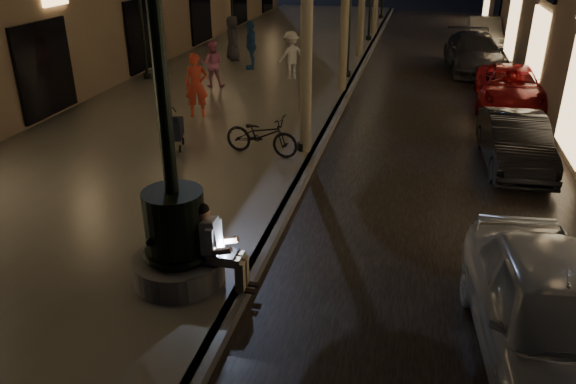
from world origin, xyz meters
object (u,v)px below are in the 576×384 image
(car_third, at_px, (511,87))
(fountain_lamppost, at_px, (175,221))
(seated_man_laptop, at_px, (215,244))
(lamp_curb_a, at_px, (304,23))
(car_front, at_px, (553,317))
(car_second, at_px, (515,142))
(pedestrian_white, at_px, (291,56))
(bicycle, at_px, (262,135))
(pedestrian_red, at_px, (196,85))
(pedestrian_blue, at_px, (251,45))
(car_fifth, at_px, (484,32))
(pedestrian_dark, at_px, (233,38))
(car_rear, at_px, (474,53))
(stroller, at_px, (173,129))
(pedestrian_pink, at_px, (212,64))

(car_third, bearing_deg, fountain_lamppost, -114.37)
(seated_man_laptop, height_order, lamp_curb_a, lamp_curb_a)
(car_front, distance_m, car_second, 7.09)
(pedestrian_white, bearing_deg, car_front, 74.08)
(car_second, distance_m, bicycle, 5.99)
(lamp_curb_a, height_order, bicycle, lamp_curb_a)
(car_second, bearing_deg, fountain_lamppost, -133.61)
(car_front, relative_size, car_second, 1.18)
(car_third, distance_m, pedestrian_white, 7.54)
(lamp_curb_a, relative_size, pedestrian_red, 2.65)
(pedestrian_blue, distance_m, bicycle, 9.39)
(car_second, relative_size, car_fifth, 0.90)
(car_front, distance_m, pedestrian_dark, 19.00)
(car_front, relative_size, car_fifth, 1.06)
(seated_man_laptop, distance_m, lamp_curb_a, 6.43)
(car_front, bearing_deg, fountain_lamppost, 169.42)
(car_rear, relative_size, pedestrian_dark, 2.76)
(lamp_curb_a, bearing_deg, car_third, 47.25)
(pedestrian_blue, distance_m, pedestrian_dark, 1.93)
(pedestrian_dark, bearing_deg, bicycle, -179.86)
(stroller, xyz_separation_m, car_fifth, (8.62, 17.25, -0.02))
(car_front, xyz_separation_m, pedestrian_pink, (-8.86, 11.95, 0.24))
(seated_man_laptop, bearing_deg, car_third, 64.94)
(car_fifth, xyz_separation_m, pedestrian_blue, (-9.33, -8.19, 0.44))
(car_front, relative_size, car_third, 1.00)
(car_front, distance_m, car_fifth, 23.13)
(lamp_curb_a, bearing_deg, seated_man_laptop, -90.83)
(car_third, relative_size, pedestrian_dark, 2.48)
(car_second, xyz_separation_m, car_third, (0.52, 5.38, 0.00))
(pedestrian_pink, relative_size, pedestrian_blue, 0.86)
(car_front, distance_m, bicycle, 8.10)
(bicycle, bearing_deg, car_fifth, -11.29)
(car_front, xyz_separation_m, car_third, (0.97, 12.45, -0.14))
(fountain_lamppost, relative_size, stroller, 5.11)
(lamp_curb_a, distance_m, pedestrian_dark, 11.32)
(car_third, height_order, pedestrian_pink, pedestrian_pink)
(car_front, distance_m, pedestrian_pink, 14.88)
(seated_man_laptop, distance_m, pedestrian_white, 13.25)
(fountain_lamppost, bearing_deg, bicycle, 92.24)
(bicycle, bearing_deg, pedestrian_red, 55.10)
(car_rear, relative_size, pedestrian_pink, 3.12)
(stroller, relative_size, pedestrian_blue, 0.55)
(car_second, bearing_deg, pedestrian_dark, 134.34)
(car_second, distance_m, pedestrian_pink, 10.52)
(seated_man_laptop, relative_size, bicycle, 0.73)
(stroller, height_order, car_fifth, car_fifth)
(seated_man_laptop, height_order, car_rear, seated_man_laptop)
(pedestrian_pink, bearing_deg, pedestrian_red, 88.62)
(pedestrian_white, height_order, bicycle, pedestrian_white)
(car_second, bearing_deg, lamp_curb_a, -176.22)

